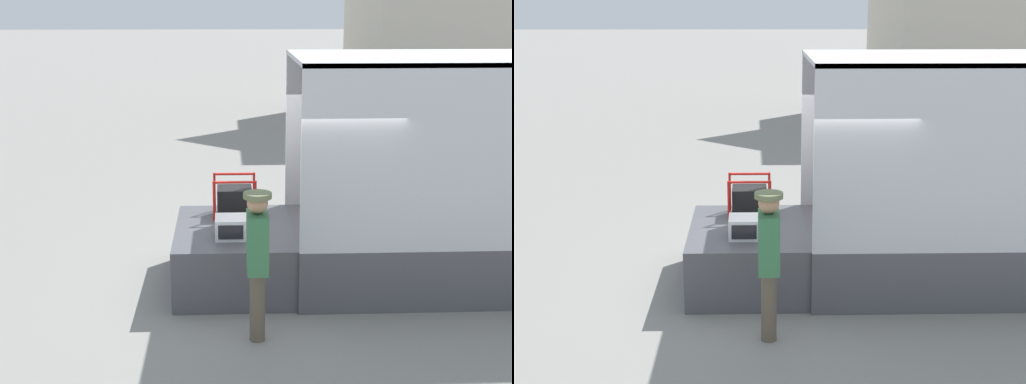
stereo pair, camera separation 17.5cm
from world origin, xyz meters
The scene contains 5 objects.
ground_plane centered at (0.00, 0.00, 0.00)m, with size 160.00×160.00×0.00m, color gray.
tailgate_deck centered at (-0.80, 0.00, 0.41)m, with size 1.60×2.10×0.82m, color #4C4C51.
microwave centered at (-0.79, -0.44, 0.96)m, with size 0.51×0.43×0.28m.
portable_generator centered at (-0.76, 0.54, 1.04)m, with size 0.62×0.52×0.58m.
worker_person centered at (-0.55, -1.75, 1.11)m, with size 0.32×0.44×1.79m.
Camera 2 is at (-0.72, -9.34, 3.88)m, focal length 50.00 mm.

